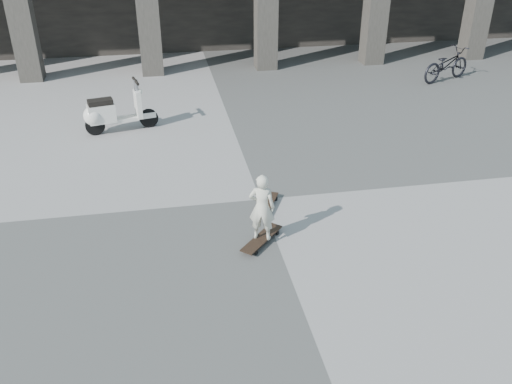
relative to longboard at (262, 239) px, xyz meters
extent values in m
plane|color=#4C4C4A|center=(0.24, 1.39, -0.07)|extent=(90.00, 90.00, 0.00)
cube|color=#312E29|center=(-5.12, 9.89, 1.93)|extent=(0.65, 0.65, 4.00)
cube|color=#312E29|center=(-1.55, 9.89, 1.93)|extent=(0.65, 0.65, 4.00)
cube|color=#312E29|center=(2.03, 9.89, 1.93)|extent=(0.65, 0.65, 4.00)
cube|color=#312E29|center=(5.60, 9.89, 1.93)|extent=(0.65, 0.65, 4.00)
cube|color=black|center=(0.00, 0.00, 0.01)|extent=(0.80, 0.85, 0.02)
cube|color=#B2B2B7|center=(0.22, 0.25, -0.03)|extent=(0.18, 0.17, 0.03)
cube|color=#B2B2B7|center=(-0.22, -0.25, -0.03)|extent=(0.18, 0.17, 0.03)
cylinder|color=black|center=(0.15, 0.31, -0.04)|extent=(0.07, 0.07, 0.07)
cylinder|color=black|center=(0.30, 0.18, -0.04)|extent=(0.07, 0.07, 0.07)
cylinder|color=black|center=(-0.30, -0.18, -0.04)|extent=(0.07, 0.07, 0.07)
cylinder|color=black|center=(-0.15, -0.31, -0.04)|extent=(0.07, 0.07, 0.07)
cube|color=black|center=(0.31, 1.08, 0.01)|extent=(0.55, 0.84, 0.02)
cube|color=#B2B2B7|center=(0.43, 1.34, -0.03)|extent=(0.19, 0.13, 0.03)
cube|color=#B2B2B7|center=(0.18, 0.82, -0.03)|extent=(0.19, 0.13, 0.03)
cylinder|color=black|center=(0.35, 1.38, -0.04)|extent=(0.06, 0.08, 0.07)
cylinder|color=black|center=(0.52, 1.30, -0.04)|extent=(0.06, 0.08, 0.07)
cylinder|color=black|center=(0.10, 0.86, -0.04)|extent=(0.06, 0.08, 0.07)
cylinder|color=black|center=(0.26, 0.77, -0.04)|extent=(0.06, 0.08, 0.07)
imported|color=beige|center=(0.00, 0.00, 0.57)|extent=(0.47, 0.38, 1.11)
cylinder|color=black|center=(-1.70, 5.36, 0.14)|extent=(0.45, 0.20, 0.44)
cylinder|color=black|center=(-2.92, 5.09, 0.14)|extent=(0.45, 0.20, 0.44)
cube|color=silver|center=(-2.28, 5.23, 0.21)|extent=(0.70, 0.42, 0.08)
cube|color=silver|center=(-2.74, 5.13, 0.42)|extent=(0.67, 0.47, 0.42)
sphere|color=silver|center=(-2.92, 5.09, 0.39)|extent=(0.46, 0.46, 0.46)
cube|color=black|center=(-2.74, 5.13, 0.69)|extent=(0.60, 0.40, 0.11)
cube|color=silver|center=(-1.92, 5.31, 0.53)|extent=(0.19, 0.39, 0.64)
cube|color=silver|center=(-1.70, 5.36, 0.23)|extent=(0.35, 0.22, 0.13)
cylinder|color=#B2B2B7|center=(-1.92, 5.31, 0.93)|extent=(0.12, 0.12, 0.33)
cylinder|color=black|center=(-1.92, 5.31, 1.08)|extent=(0.18, 0.55, 0.07)
sphere|color=white|center=(-1.85, 5.33, 0.80)|extent=(0.13, 0.13, 0.13)
imported|color=black|center=(7.04, 7.58, 0.41)|extent=(1.94, 1.32, 0.97)
camera|label=1|loc=(-1.38, -7.04, 4.74)|focal=38.00mm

